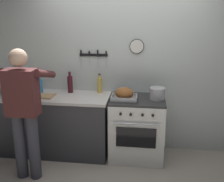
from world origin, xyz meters
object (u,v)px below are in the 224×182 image
at_px(stove, 137,128).
at_px(cutting_board, 42,96).
at_px(bottle_wine_red, 70,84).
at_px(bottle_dish_soap, 40,86).
at_px(person_cook, 24,107).
at_px(stock_pot, 157,93).
at_px(bottle_soy_sauce, 39,86).
at_px(bottle_cooking_oil, 100,85).
at_px(roasting_pan, 124,94).

bearing_deg(stove, cutting_board, -176.42).
relative_size(cutting_board, bottle_wine_red, 1.14).
distance_m(cutting_board, bottle_dish_soap, 0.23).
height_order(person_cook, bottle_dish_soap, person_cook).
xyz_separation_m(stock_pot, bottle_soy_sauce, (-1.77, 0.16, 0.01)).
xyz_separation_m(cutting_board, bottle_wine_red, (0.35, 0.26, 0.12)).
relative_size(person_cook, bottle_dish_soap, 6.55).
relative_size(stock_pot, cutting_board, 0.59).
bearing_deg(bottle_cooking_oil, bottle_wine_red, -175.17).
distance_m(cutting_board, bottle_wine_red, 0.45).
height_order(person_cook, bottle_cooking_oil, person_cook).
xyz_separation_m(bottle_soy_sauce, bottle_cooking_oil, (0.93, 0.04, 0.03)).
xyz_separation_m(person_cook, stock_pot, (1.62, 0.69, 0.03)).
relative_size(stock_pot, bottle_wine_red, 0.67).
xyz_separation_m(roasting_pan, bottle_soy_sauce, (-1.32, 0.26, 0.01)).
bearing_deg(roasting_pan, cutting_board, 179.58).
distance_m(stock_pot, bottle_cooking_oil, 0.87).
bearing_deg(stock_pot, bottle_dish_soap, 176.85).
relative_size(person_cook, cutting_board, 4.61).
bearing_deg(bottle_dish_soap, bottle_wine_red, 8.26).
xyz_separation_m(person_cook, bottle_cooking_oil, (0.78, 0.88, 0.07)).
xyz_separation_m(person_cook, bottle_wine_red, (0.34, 0.84, 0.08)).
xyz_separation_m(person_cook, roasting_pan, (1.17, 0.58, 0.03)).
xyz_separation_m(bottle_soy_sauce, bottle_wine_red, (0.49, 0.00, 0.04)).
relative_size(stove, bottle_soy_sauce, 4.17).
xyz_separation_m(cutting_board, bottle_soy_sauce, (-0.14, 0.25, 0.08)).
xyz_separation_m(stock_pot, bottle_cooking_oil, (-0.84, 0.20, 0.04)).
bearing_deg(bottle_soy_sauce, stove, -6.40).
height_order(person_cook, roasting_pan, person_cook).
distance_m(roasting_pan, bottle_dish_soap, 1.29).
bearing_deg(stock_pot, roasting_pan, -166.55).
xyz_separation_m(stove, bottle_cooking_oil, (-0.58, 0.21, 0.57)).
height_order(stove, bottle_soy_sauce, bottle_soy_sauce).
bearing_deg(person_cook, bottle_cooking_oil, -29.07).
bearing_deg(person_cook, cutting_board, 13.78).
bearing_deg(cutting_board, bottle_wine_red, 36.20).
distance_m(roasting_pan, bottle_cooking_oil, 0.50).
distance_m(bottle_dish_soap, bottle_wine_red, 0.44).
bearing_deg(bottle_wine_red, cutting_board, -143.80).
height_order(bottle_dish_soap, bottle_wine_red, bottle_wine_red).
bearing_deg(bottle_dish_soap, bottle_cooking_oil, 6.55).
bearing_deg(bottle_wine_red, bottle_dish_soap, -171.74).
xyz_separation_m(roasting_pan, cutting_board, (-1.19, 0.01, -0.07)).
bearing_deg(cutting_board, bottle_cooking_oil, 20.38).
distance_m(roasting_pan, bottle_wine_red, 0.88).
bearing_deg(bottle_soy_sauce, bottle_wine_red, 0.31).
height_order(person_cook, bottle_soy_sauce, person_cook).
bearing_deg(cutting_board, stove, 3.58).
height_order(cutting_board, bottle_soy_sauce, bottle_soy_sauce).
distance_m(roasting_pan, stock_pot, 0.46).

